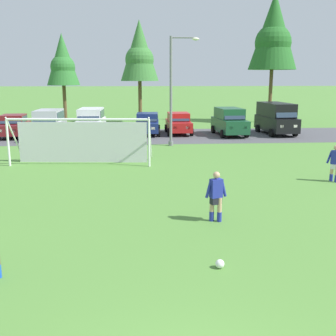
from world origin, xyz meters
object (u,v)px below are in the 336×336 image
object	(u,v)px
parked_car_slot_center_left	(91,122)
parked_car_slot_center	(147,124)
player_striker_near	(216,197)
soccer_goal	(82,139)
soccer_ball	(220,264)
street_lamp	(174,90)
parked_car_slot_right	(229,121)
parked_car_slot_far_left	(14,126)
player_winger_right	(335,163)
parked_car_slot_left	(49,124)
parked_car_slot_center_right	(179,123)
parked_car_slot_far_right	(276,118)

from	to	relation	value
parked_car_slot_center_left	parked_car_slot_center	world-z (taller)	parked_car_slot_center_left
player_striker_near	soccer_goal	bearing A→B (deg)	119.73
soccer_ball	parked_car_slot_center	size ratio (longest dim) A/B	0.05
soccer_ball	parked_car_slot_center_left	distance (m)	24.18
player_striker_near	street_lamp	bearing A→B (deg)	90.28
soccer_goal	parked_car_slot_right	xyz separation A→B (m)	(10.28, 10.21, -0.18)
parked_car_slot_center_left	street_lamp	distance (m)	8.38
soccer_goal	parked_car_slot_far_left	xyz separation A→B (m)	(-6.59, 10.43, -0.42)
parked_car_slot_far_left	soccer_goal	bearing A→B (deg)	-57.70
player_striker_near	player_winger_right	bearing A→B (deg)	37.19
parked_car_slot_left	parked_car_slot_center_right	bearing A→B (deg)	11.23
player_striker_near	player_winger_right	size ratio (longest dim) A/B	1.00
player_winger_right	parked_car_slot_far_left	world-z (taller)	parked_car_slot_far_left
soccer_ball	parked_car_slot_far_right	size ratio (longest dim) A/B	0.04
parked_car_slot_far_left	parked_car_slot_left	distance (m)	3.12
soccer_ball	parked_car_slot_center_right	world-z (taller)	parked_car_slot_center_right
parked_car_slot_center_left	parked_car_slot_center_right	world-z (taller)	parked_car_slot_center_left
parked_car_slot_far_left	parked_car_slot_center_right	bearing A→B (deg)	3.88
parked_car_slot_far_right	parked_car_slot_center	bearing A→B (deg)	177.00
soccer_ball	parked_car_slot_right	world-z (taller)	parked_car_slot_right
player_winger_right	parked_car_slot_center_left	world-z (taller)	parked_car_slot_center_left
parked_car_slot_left	street_lamp	distance (m)	10.21
player_striker_near	parked_car_slot_left	world-z (taller)	parked_car_slot_left
parked_car_slot_center	parked_car_slot_center_right	xyz separation A→B (m)	(2.54, 0.14, 0.00)
player_striker_near	parked_car_slot_right	world-z (taller)	parked_car_slot_right
parked_car_slot_center_left	street_lamp	size ratio (longest dim) A/B	0.65
soccer_ball	parked_car_slot_right	bearing A→B (deg)	77.06
parked_car_slot_right	soccer_goal	bearing A→B (deg)	-135.20
parked_car_slot_center_right	parked_car_slot_right	size ratio (longest dim) A/B	0.89
parked_car_slot_center	parked_car_slot_right	size ratio (longest dim) A/B	0.91
parked_car_slot_left	street_lamp	bearing A→B (deg)	-23.05
parked_car_slot_far_right	street_lamp	bearing A→B (deg)	-149.59
parked_car_slot_center_left	parked_car_slot_right	xyz separation A→B (m)	(10.96, -0.39, 0.00)
parked_car_slot_far_left	parked_car_slot_center	xyz separation A→B (m)	(10.36, 0.74, 0.00)
street_lamp	parked_car_slot_left	bearing A→B (deg)	156.95
soccer_goal	street_lamp	size ratio (longest dim) A/B	1.06
parked_car_slot_left	player_striker_near	bearing A→B (deg)	-64.16
player_winger_right	street_lamp	distance (m)	12.43
parked_car_slot_center	parked_car_slot_far_right	size ratio (longest dim) A/B	0.87
parked_car_slot_far_right	street_lamp	world-z (taller)	street_lamp
soccer_ball	parked_car_slot_left	bearing A→B (deg)	111.28
parked_car_slot_left	parked_car_slot_center_right	size ratio (longest dim) A/B	1.09
player_winger_right	parked_car_slot_far_right	xyz separation A→B (m)	(2.53, 15.51, 0.52)
soccer_ball	parked_car_slot_far_right	xyz separation A→B (m)	(9.23, 23.51, 1.23)
player_winger_right	parked_car_slot_far_left	size ratio (longest dim) A/B	0.38
parked_car_slot_right	street_lamp	bearing A→B (deg)	-135.72
parked_car_slot_center_left	parked_car_slot_center	distance (m)	4.49
parked_car_slot_center_left	parked_car_slot_center_right	distance (m)	7.03
soccer_goal	parked_car_slot_far_right	bearing A→B (deg)	36.78
parked_car_slot_far_right	soccer_ball	bearing A→B (deg)	-111.44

